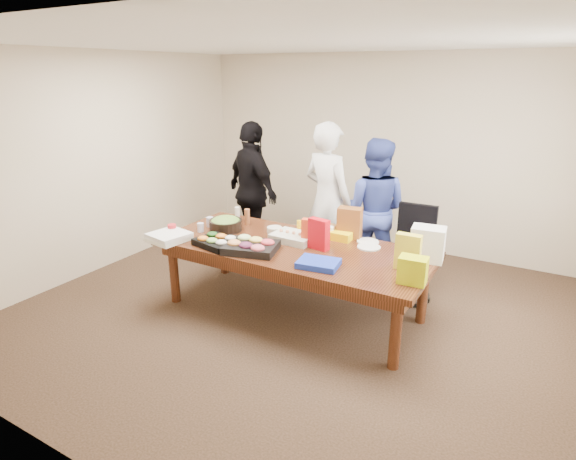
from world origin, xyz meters
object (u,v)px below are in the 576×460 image
Objects in this scene: person_center at (327,200)px; salad_bowl at (226,225)px; conference_table at (293,279)px; office_chair at (409,257)px; sheet_cake at (294,237)px; person_right at (373,210)px.

person_center is 5.15× the size of salad_bowl.
conference_table is 1.26m from person_center.
person_center reaches higher than office_chair.
office_chair is at bearing -174.63° from person_center.
conference_table is 1.47× the size of person_center.
salad_bowl is at bearing -157.29° from office_chair.
sheet_cake is at bearing -145.08° from office_chair.
person_right is 4.67× the size of salad_bowl.
salad_bowl reaches higher than sheet_cake.
sheet_cake is 1.19× the size of salad_bowl.
person_center is 1.00m from sheet_cake.
person_center is (-0.14, 1.11, 0.57)m from conference_table.
office_chair is at bearing 38.98° from sheet_cake.
conference_table is at bearing 65.29° from person_right.
person_right reaches higher than sheet_cake.
person_center reaches higher than person_right.
sheet_cake is (-1.04, -0.77, 0.28)m from office_chair.
sheet_cake is 0.84m from salad_bowl.
office_chair reaches higher than conference_table.
person_right reaches higher than salad_bowl.
salad_bowl is (-0.75, -1.06, -0.14)m from person_center.
office_chair is 1.22m from person_center.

